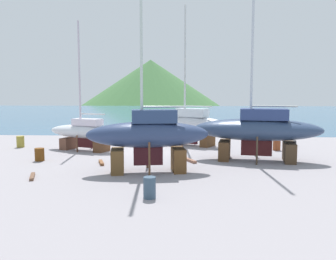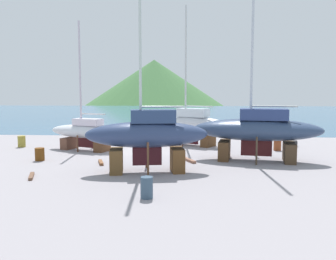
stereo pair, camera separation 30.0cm
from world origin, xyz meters
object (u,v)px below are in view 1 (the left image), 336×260
at_px(sailboat_mid_port, 189,124).
at_px(sailboat_large_starboard, 84,132).
at_px(sailboat_far_slipway, 149,135).
at_px(barrel_tipped_left, 20,142).
at_px(barrel_rust_mid, 150,188).
at_px(worker, 130,134).
at_px(barrel_ochre, 277,144).
at_px(barrel_tar_black, 291,143).
at_px(sailboat_small_center, 257,130).
at_px(barrel_by_slipway, 40,155).

bearing_deg(sailboat_mid_port, sailboat_large_starboard, 51.58).
bearing_deg(sailboat_far_slipway, barrel_tipped_left, -45.87).
bearing_deg(sailboat_large_starboard, barrel_rust_mid, 138.06).
bearing_deg(worker, sailboat_large_starboard, -131.47).
bearing_deg(barrel_rust_mid, sailboat_mid_port, 83.86).
height_order(barrel_ochre, barrel_tar_black, barrel_ochre).
relative_size(barrel_tipped_left, barrel_tar_black, 1.15).
relative_size(sailboat_far_slipway, barrel_tipped_left, 13.86).
bearing_deg(barrel_rust_mid, sailboat_far_slipway, 96.65).
xyz_separation_m(sailboat_large_starboard, sailboat_far_slipway, (5.83, -7.28, 0.64)).
relative_size(sailboat_small_center, sailboat_far_slipway, 1.12).
bearing_deg(sailboat_small_center, barrel_tar_black, -112.85).
distance_m(sailboat_far_slipway, barrel_rust_mid, 5.38).
height_order(sailboat_small_center, sailboat_far_slipway, sailboat_small_center).
xyz_separation_m(sailboat_far_slipway, barrel_rust_mid, (0.59, -5.09, -1.65)).
height_order(sailboat_small_center, barrel_by_slipway, sailboat_small_center).
relative_size(barrel_tipped_left, barrel_rust_mid, 0.99).
height_order(worker, barrel_ochre, worker).
bearing_deg(sailboat_far_slipway, barrel_by_slipway, -30.28).
distance_m(sailboat_large_starboard, sailboat_mid_port, 8.81).
height_order(barrel_tipped_left, barrel_tar_black, barrel_tipped_left).
distance_m(barrel_tar_black, barrel_by_slipway, 19.95).
xyz_separation_m(sailboat_large_starboard, worker, (2.95, 3.57, -0.57)).
relative_size(sailboat_mid_port, barrel_ochre, 12.86).
distance_m(barrel_rust_mid, barrel_tar_black, 18.57).
bearing_deg(sailboat_mid_port, barrel_tar_black, -153.32).
bearing_deg(sailboat_large_starboard, worker, -108.97).
bearing_deg(sailboat_far_slipway, worker, -84.68).
xyz_separation_m(barrel_tar_black, barrel_by_slipway, (-18.50, -7.48, 0.16)).
bearing_deg(worker, barrel_tar_black, -3.89).
height_order(sailboat_large_starboard, barrel_tar_black, sailboat_large_starboard).
bearing_deg(sailboat_far_slipway, sailboat_small_center, -159.94).
bearing_deg(sailboat_far_slipway, sailboat_mid_port, -111.64).
xyz_separation_m(sailboat_mid_port, sailboat_far_slipway, (-2.29, -10.68, 0.31)).
distance_m(sailboat_far_slipway, barrel_by_slipway, 8.30).
bearing_deg(barrel_by_slipway, barrel_ochre, 17.45).
xyz_separation_m(sailboat_large_starboard, barrel_tipped_left, (-5.76, 1.24, -1.02)).
height_order(worker, barrel_rust_mid, worker).
relative_size(sailboat_mid_port, worker, 6.72).
xyz_separation_m(worker, barrel_by_slipway, (-4.72, -7.97, -0.48)).
distance_m(sailboat_large_starboard, barrel_by_slipway, 4.86).
xyz_separation_m(sailboat_large_starboard, sailboat_small_center, (12.66, -3.40, 0.59)).
bearing_deg(barrel_ochre, barrel_rust_mid, -122.96).
xyz_separation_m(sailboat_small_center, barrel_tipped_left, (-18.42, 4.64, -1.61)).
relative_size(sailboat_large_starboard, worker, 5.68).
bearing_deg(barrel_tar_black, worker, 177.99).
bearing_deg(barrel_by_slipway, barrel_rust_mid, -44.20).
bearing_deg(barrel_by_slipway, sailboat_mid_port, 38.29).
xyz_separation_m(sailboat_mid_port, sailboat_small_center, (4.55, -6.80, 0.26)).
relative_size(sailboat_far_slipway, barrel_tar_black, 15.89).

